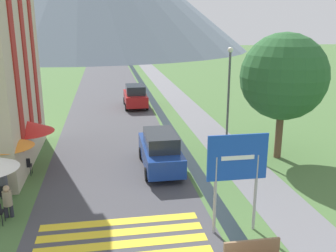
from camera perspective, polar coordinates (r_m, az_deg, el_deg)
ground_plane at (r=27.43m, az=-3.38°, el=1.39°), size 160.00×160.00×0.00m
road at (r=37.06m, az=-8.92°, el=4.99°), size 6.40×60.00×0.01m
footpath at (r=37.60m, az=0.45°, el=5.34°), size 2.20×60.00×0.01m
drainage_channel at (r=37.27m, az=-3.21°, el=5.22°), size 0.60×60.00×0.00m
crosswalk_marking at (r=12.68m, az=-7.07°, el=-16.61°), size 5.44×2.54×0.01m
road_sign at (r=12.16m, az=10.47°, el=-6.19°), size 1.98×0.11×3.37m
parked_car_near at (r=17.61m, az=-1.19°, el=-3.71°), size 1.74×4.45×1.82m
parked_car_far at (r=30.47m, az=-5.00°, el=4.56°), size 1.82×3.98×1.82m
cafe_chair_near_right at (r=15.59m, az=-24.12°, el=-9.37°), size 0.40×0.40×0.85m
cafe_chair_far_right at (r=18.10m, az=-20.79°, el=-5.56°), size 0.40×0.40×0.85m
cafe_chair_middle at (r=16.59m, az=-22.63°, el=-7.69°), size 0.40×0.40×0.85m
cafe_chair_far_left at (r=17.86m, az=-22.17°, el=-5.99°), size 0.40×0.40×0.85m
cafe_umbrella_middle_orange at (r=16.82m, az=-23.16°, el=-2.24°), size 2.05×2.05×2.16m
cafe_umbrella_rear_red at (r=18.55m, az=-20.73°, el=-0.05°), size 2.47×2.47×2.32m
person_seated_near at (r=14.60m, az=-23.26°, el=-10.29°), size 0.32×0.32×1.22m
person_seated_far at (r=16.10m, az=-23.81°, el=-7.78°), size 0.32×0.32×1.28m
person_standing_terrace at (r=17.37m, az=-22.71°, el=-4.89°), size 0.32×0.32×1.74m
streetlamp at (r=20.38m, az=9.24°, el=5.47°), size 0.28×0.28×5.45m
tree_by_path at (r=19.16m, az=17.21°, el=7.18°), size 4.24×4.24×6.28m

